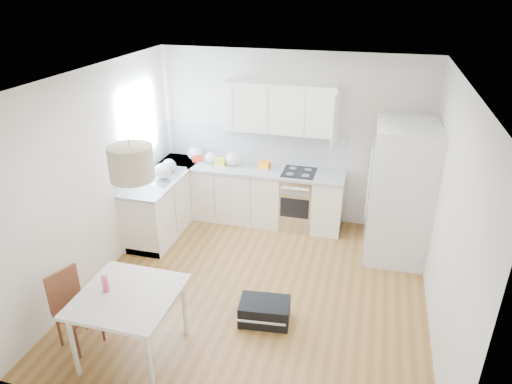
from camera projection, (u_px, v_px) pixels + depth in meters
floor at (257, 288)px, 5.89m from camera, size 4.20×4.20×0.00m
ceiling at (257, 78)px, 4.75m from camera, size 4.20×4.20×0.00m
wall_back at (291, 139)px, 7.16m from camera, size 4.20×0.00×4.20m
wall_left at (98, 176)px, 5.81m from camera, size 0.00×4.20×4.20m
wall_right at (448, 216)px, 4.83m from camera, size 0.00×4.20×4.20m
window_glassblock at (139, 121)px, 6.64m from camera, size 0.02×1.00×1.00m
cabinets_back at (249, 195)px, 7.42m from camera, size 3.00×0.60×0.88m
cabinets_left at (166, 202)px, 7.18m from camera, size 0.60×1.80×0.88m
counter_back at (249, 169)px, 7.23m from camera, size 3.02×0.64×0.04m
counter_left at (163, 175)px, 6.98m from camera, size 0.64×1.82×0.04m
backsplash_back at (254, 144)px, 7.35m from camera, size 3.00×0.01×0.58m
backsplash_left at (144, 155)px, 6.92m from camera, size 0.01×1.80×0.58m
upper_cabinets at (280, 108)px, 6.83m from camera, size 1.70×0.32×0.75m
range_oven at (298, 200)px, 7.24m from camera, size 0.50×0.61×0.88m
sink at (162, 176)px, 6.93m from camera, size 0.50×0.80×0.16m
refrigerator at (401, 193)px, 6.26m from camera, size 0.94×0.99×1.93m
dining_table at (128, 301)px, 4.59m from camera, size 0.98×0.98×0.77m
dining_chair at (77, 311)px, 4.83m from camera, size 0.47×0.47×0.88m
drink_bottle at (105, 282)px, 4.56m from camera, size 0.07×0.07×0.22m
gym_bag at (265, 311)px, 5.29m from camera, size 0.61×0.44×0.27m
pendant_lamp at (131, 163)px, 3.97m from camera, size 0.49×0.49×0.31m
grocery_bag_a at (195, 154)px, 7.46m from camera, size 0.25×0.21×0.22m
grocery_bag_b at (211, 158)px, 7.34m from camera, size 0.22×0.18×0.19m
grocery_bag_c at (233, 159)px, 7.25m from camera, size 0.25×0.21×0.23m
grocery_bag_d at (169, 165)px, 7.05m from camera, size 0.21×0.18×0.19m
grocery_bag_e at (163, 171)px, 6.78m from camera, size 0.26×0.22×0.23m
snack_orange at (264, 164)px, 7.18m from camera, size 0.19×0.13×0.12m
snack_yellow at (220, 161)px, 7.30m from camera, size 0.18×0.12×0.12m
snack_red at (197, 158)px, 7.44m from camera, size 0.20×0.18×0.12m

